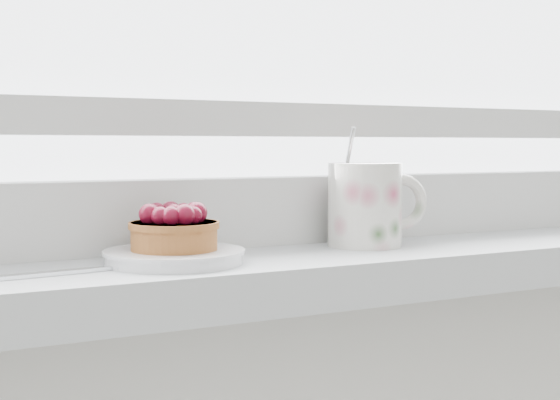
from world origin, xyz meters
TOP-DOWN VIEW (x-y plane):
  - saucer at (-0.08, 1.88)m, footprint 0.12×0.12m
  - raspberry_tart at (-0.07, 1.88)m, footprint 0.08×0.08m
  - floral_mug at (0.14, 1.90)m, footprint 0.11×0.09m
  - fork at (-0.17, 1.87)m, footprint 0.19×0.04m

SIDE VIEW (x-z plane):
  - fork at x=-0.17m, z-range 0.94..0.94m
  - saucer at x=-0.08m, z-range 0.94..0.95m
  - raspberry_tart at x=-0.07m, z-range 0.95..0.99m
  - floral_mug at x=0.14m, z-range 0.92..1.05m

